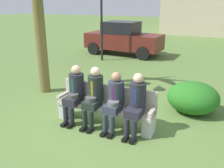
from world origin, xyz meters
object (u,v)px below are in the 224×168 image
at_px(seated_man_centerleft, 94,94).
at_px(street_lamp, 101,16).
at_px(seated_man_rightmost, 136,101).
at_px(parked_car_near, 123,38).
at_px(seated_man_centerright, 114,99).
at_px(shrub_near_bench, 193,98).
at_px(seated_man_leftmost, 75,91).
at_px(park_bench, 106,106).

height_order(seated_man_centerleft, street_lamp, street_lamp).
height_order(seated_man_rightmost, parked_car_near, parked_car_near).
height_order(seated_man_centerright, shrub_near_bench, seated_man_centerright).
xyz_separation_m(seated_man_leftmost, parked_car_near, (-1.87, 7.41, 0.11)).
xyz_separation_m(park_bench, seated_man_centerleft, (-0.22, -0.13, 0.30)).
relative_size(seated_man_leftmost, seated_man_rightmost, 1.00).
xyz_separation_m(seated_man_leftmost, seated_man_centerright, (0.99, -0.00, -0.02)).
relative_size(seated_man_leftmost, street_lamp, 0.40).
relative_size(seated_man_rightmost, parked_car_near, 0.33).
xyz_separation_m(seated_man_centerleft, street_lamp, (-2.74, 5.74, 1.30)).
xyz_separation_m(seated_man_centerleft, seated_man_rightmost, (0.98, 0.00, -0.01)).
xyz_separation_m(park_bench, seated_man_leftmost, (-0.72, -0.13, 0.29)).
bearing_deg(parked_car_near, seated_man_leftmost, -75.81).
xyz_separation_m(seated_man_centerright, parked_car_near, (-2.86, 7.41, 0.13)).
relative_size(seated_man_centerleft, shrub_near_bench, 1.05).
bearing_deg(shrub_near_bench, seated_man_centerleft, -140.53).
height_order(seated_man_centerleft, shrub_near_bench, seated_man_centerleft).
bearing_deg(park_bench, shrub_near_bench, 40.48).
bearing_deg(seated_man_centerright, seated_man_centerleft, 179.35).
relative_size(seated_man_centerright, shrub_near_bench, 1.00).
height_order(seated_man_centerright, seated_man_rightmost, seated_man_rightmost).
height_order(park_bench, shrub_near_bench, park_bench).
bearing_deg(parked_car_near, seated_man_rightmost, -65.68).
bearing_deg(shrub_near_bench, street_lamp, 138.30).
bearing_deg(street_lamp, park_bench, -62.12).
xyz_separation_m(seated_man_centerright, seated_man_rightmost, (0.48, 0.01, 0.02)).
distance_m(park_bench, seated_man_centerleft, 0.40).
bearing_deg(shrub_near_bench, parked_car_near, 126.35).
xyz_separation_m(park_bench, parked_car_near, (-2.59, 7.27, 0.40)).
distance_m(seated_man_leftmost, seated_man_rightmost, 1.47).
xyz_separation_m(seated_man_leftmost, shrub_near_bench, (2.41, 1.58, -0.33)).
relative_size(park_bench, seated_man_centerright, 1.79).
height_order(park_bench, seated_man_centerright, seated_man_centerright).
relative_size(park_bench, seated_man_rightmost, 1.74).
distance_m(seated_man_centerleft, parked_car_near, 7.78).
bearing_deg(seated_man_centerright, parked_car_near, 111.12).
relative_size(park_bench, seated_man_centerleft, 1.71).
distance_m(seated_man_centerright, parked_car_near, 7.95).
xyz_separation_m(park_bench, street_lamp, (-2.97, 5.61, 1.60)).
height_order(seated_man_centerleft, parked_car_near, parked_car_near).
distance_m(park_bench, seated_man_rightmost, 0.82).
relative_size(shrub_near_bench, street_lamp, 0.39).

